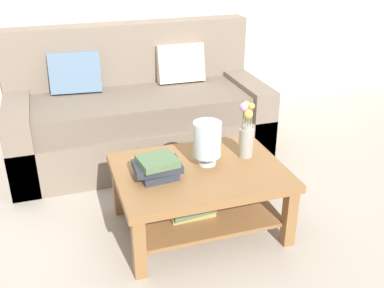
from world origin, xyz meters
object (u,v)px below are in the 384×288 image
at_px(coffee_table, 199,186).
at_px(flower_pitcher, 246,134).
at_px(glass_hurricane_vase, 207,140).
at_px(book_stack_main, 157,167).
at_px(couch, 138,113).

xyz_separation_m(coffee_table, flower_pitcher, (0.34, 0.08, 0.27)).
bearing_deg(glass_hurricane_vase, coffee_table, -143.14).
relative_size(book_stack_main, glass_hurricane_vase, 1.00).
distance_m(coffee_table, glass_hurricane_vase, 0.30).
bearing_deg(flower_pitcher, couch, 113.08).
distance_m(coffee_table, book_stack_main, 0.32).
relative_size(couch, flower_pitcher, 5.59).
height_order(coffee_table, flower_pitcher, flower_pitcher).
xyz_separation_m(book_stack_main, glass_hurricane_vase, (0.33, 0.06, 0.10)).
distance_m(couch, coffee_table, 1.20).
height_order(coffee_table, glass_hurricane_vase, glass_hurricane_vase).
bearing_deg(couch, glass_hurricane_vase, -79.95).
xyz_separation_m(book_stack_main, flower_pitcher, (0.61, 0.09, 0.09)).
height_order(coffee_table, book_stack_main, book_stack_main).
xyz_separation_m(coffee_table, book_stack_main, (-0.26, -0.01, 0.19)).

